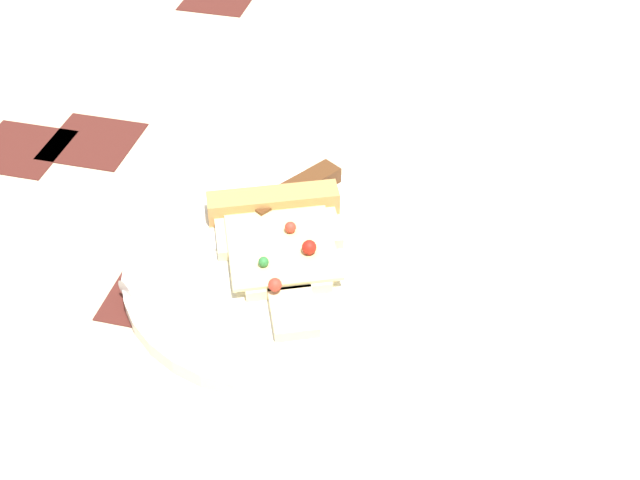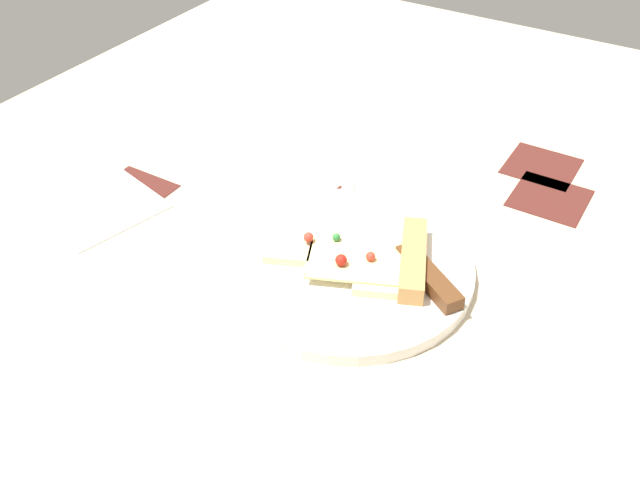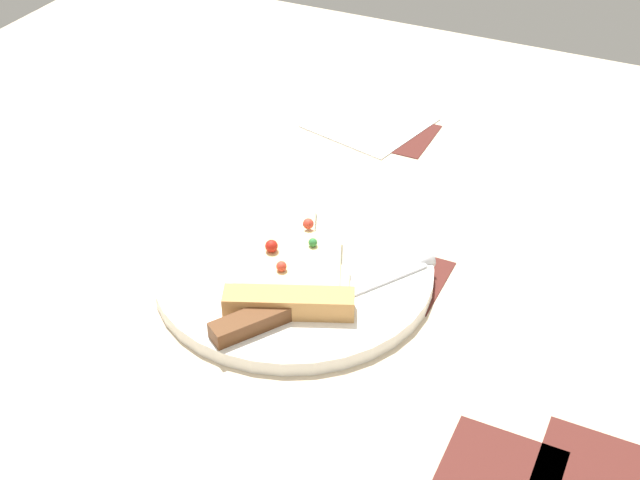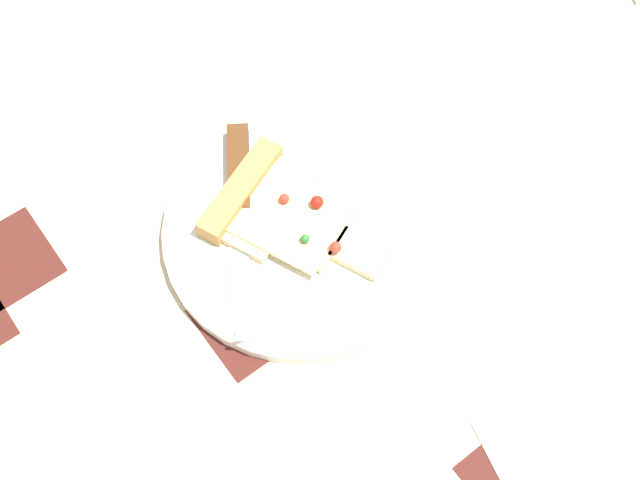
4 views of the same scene
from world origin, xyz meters
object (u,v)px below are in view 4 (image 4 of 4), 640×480
(plate, at_px, (302,230))
(napkin, at_px, (572,461))
(pizza_slice, at_px, (279,211))
(knife, at_px, (238,206))

(plate, relative_size, napkin, 2.12)
(pizza_slice, xyz_separation_m, napkin, (-0.35, -0.06, -0.02))
(plate, relative_size, knife, 1.30)
(plate, height_order, napkin, plate)
(knife, distance_m, napkin, 0.39)
(plate, height_order, knife, knife)
(pizza_slice, distance_m, napkin, 0.35)
(pizza_slice, bearing_deg, knife, -69.96)
(pizza_slice, relative_size, knife, 0.90)
(pizza_slice, height_order, napkin, pizza_slice)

